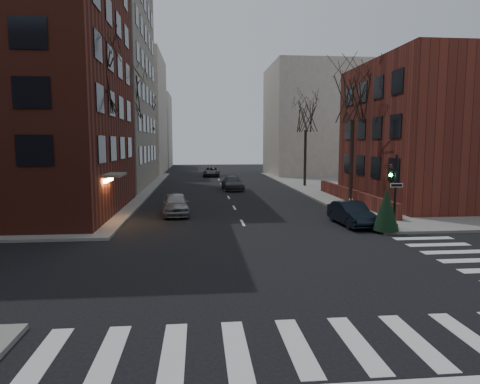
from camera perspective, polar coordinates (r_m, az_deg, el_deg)
name	(u,v)px	position (r m, az deg, el deg)	size (l,w,h in m)	color
ground	(281,293)	(14.13, 5.46, -13.24)	(160.00, 160.00, 0.00)	black
building_left_tan	(57,53)	(50.05, -23.20, 16.72)	(18.00, 18.00, 28.00)	gray
building_right_brick	(443,133)	(37.29, 25.46, 7.09)	(12.00, 14.00, 11.00)	maroon
low_wall_right	(352,196)	(34.41, 14.71, -0.49)	(0.35, 16.00, 1.00)	maroon
building_distant_la	(117,115)	(69.29, -16.08, 9.87)	(14.00, 16.00, 18.00)	beige
building_distant_ra	(317,121)	(65.52, 10.19, 9.35)	(14.00, 14.00, 16.00)	beige
building_distant_lb	(144,131)	(85.70, -12.63, 7.96)	(10.00, 12.00, 14.00)	beige
traffic_signal	(394,196)	(24.58, 19.85, -0.50)	(0.76, 0.44, 4.00)	black
tree_left_a	(94,81)	(27.98, -18.89, 13.84)	(4.18, 4.18, 10.26)	#2D231C
tree_left_b	(127,95)	(39.74, -14.85, 12.37)	(4.40, 4.40, 10.80)	#2D231C
tree_left_c	(146,115)	(53.50, -12.38, 9.96)	(3.96, 3.96, 9.72)	#2D231C
tree_right_a	(353,98)	(33.21, 14.87, 12.01)	(3.96, 3.96, 9.72)	#2D231C
tree_right_b	(306,116)	(46.53, 8.78, 10.01)	(3.74, 3.74, 9.18)	#2D231C
streetlamp_near	(128,149)	(35.49, -14.71, 5.53)	(0.36, 0.36, 6.28)	black
streetlamp_far	(154,147)	(55.32, -11.41, 5.94)	(0.36, 0.36, 6.28)	black
parked_sedan	(351,214)	(25.60, 14.62, -2.82)	(1.45, 4.15, 1.37)	black
car_lane_silver	(175,204)	(28.56, -8.61, -1.62)	(1.72, 4.27, 1.45)	gray
car_lane_gray	(232,183)	(43.20, -1.01, 1.19)	(1.92, 4.73, 1.37)	#38383C
car_lane_far	(211,172)	(60.49, -3.83, 2.72)	(2.22, 4.82, 1.34)	#3D3D42
sandwich_board	(351,206)	(28.88, 14.55, -1.84)	(0.44, 0.61, 0.99)	silver
evergreen_shrub	(386,209)	(23.95, 18.92, -2.15)	(1.36, 1.36, 2.27)	black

